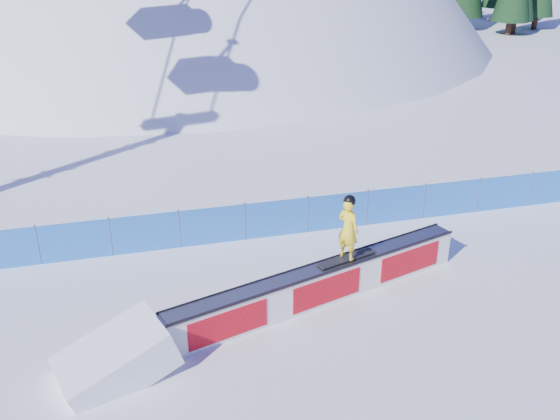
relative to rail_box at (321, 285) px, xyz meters
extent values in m
plane|color=white|center=(-0.15, -0.59, -0.51)|extent=(160.00, 160.00, 0.00)
sphere|color=white|center=(-0.15, 41.41, -18.51)|extent=(64.00, 64.00, 64.00)
cylinder|color=black|center=(26.15, 42.99, 0.25)|extent=(0.50, 0.50, 1.40)
cylinder|color=black|center=(25.96, 42.78, 0.54)|extent=(0.50, 0.50, 1.40)
cylinder|color=black|center=(27.76, 38.11, 0.09)|extent=(0.50, 0.50, 1.40)
cylinder|color=black|center=(29.43, 44.09, 0.09)|extent=(0.50, 0.50, 1.40)
cylinder|color=black|center=(32.80, 38.27, 0.09)|extent=(0.50, 0.50, 1.40)
cylinder|color=black|center=(33.90, 42.26, 0.09)|extent=(0.50, 0.50, 1.40)
cylinder|color=black|center=(37.39, 40.09, 0.09)|extent=(0.50, 0.50, 1.40)
cube|color=blue|center=(-0.15, 3.91, 0.09)|extent=(22.00, 0.03, 1.20)
cylinder|color=#404E74|center=(-7.15, 3.91, 0.14)|extent=(0.05, 0.05, 1.30)
cylinder|color=#404E74|center=(-5.15, 3.91, 0.14)|extent=(0.05, 0.05, 1.30)
cylinder|color=#404E74|center=(-3.15, 3.91, 0.14)|extent=(0.05, 0.05, 1.30)
cylinder|color=#404E74|center=(-1.15, 3.91, 0.14)|extent=(0.05, 0.05, 1.30)
cylinder|color=#404E74|center=(0.85, 3.91, 0.14)|extent=(0.05, 0.05, 1.30)
cylinder|color=#404E74|center=(2.85, 3.91, 0.14)|extent=(0.05, 0.05, 1.30)
cylinder|color=#404E74|center=(4.85, 3.91, 0.14)|extent=(0.05, 0.05, 1.30)
cylinder|color=#404E74|center=(6.85, 3.91, 0.14)|extent=(0.05, 0.05, 1.30)
cylinder|color=#404E74|center=(8.85, 3.91, 0.14)|extent=(0.05, 0.05, 1.30)
cube|color=white|center=(0.00, 0.00, -0.02)|extent=(8.40, 3.04, 0.97)
cube|color=gray|center=(0.00, 0.00, 0.48)|extent=(8.32, 3.04, 0.04)
cube|color=black|center=(0.08, -0.27, 0.49)|extent=(8.25, 2.56, 0.06)
cube|color=black|center=(-0.08, 0.27, 0.49)|extent=(8.25, 2.56, 0.06)
cube|color=red|center=(0.08, -0.27, -0.02)|extent=(7.84, 2.42, 0.73)
cube|color=red|center=(-0.08, 0.27, -0.02)|extent=(7.84, 2.42, 0.73)
cube|color=black|center=(0.76, 0.23, 0.54)|extent=(1.72, 0.80, 0.03)
imported|color=yellow|center=(0.76, 0.23, 1.38)|extent=(0.66, 0.72, 1.65)
sphere|color=black|center=(0.76, 0.23, 2.16)|extent=(0.31, 0.31, 0.31)
camera|label=1|loc=(-4.51, -12.95, 8.41)|focal=40.00mm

